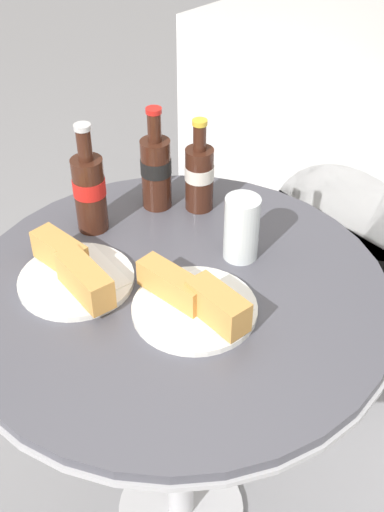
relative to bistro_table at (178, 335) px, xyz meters
The scene contains 8 objects.
ground_plane 0.64m from the bistro_table, ahead, with size 30.00×30.00×0.00m, color gray.
bistro_table is the anchor object (origin of this frame).
cola_bottle_left 0.34m from the bistro_table, 126.03° to the left, with size 0.06×0.06×0.21m.
cola_bottle_right 0.34m from the bistro_table, behind, with size 0.07×0.07×0.23m.
cola_bottle_center 0.35m from the bistro_table, 145.24° to the left, with size 0.07×0.07×0.23m.
drinking_glass 0.24m from the bistro_table, 82.71° to the left, with size 0.07×0.07×0.13m.
lunch_plate_near 0.17m from the bistro_table, 18.48° to the right, with size 0.23×0.22×0.07m.
lunch_plate_far 0.24m from the bistro_table, 137.04° to the right, with size 0.23×0.22×0.07m.
Camera 1 is at (0.66, -0.61, 1.55)m, focal length 45.00 mm.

